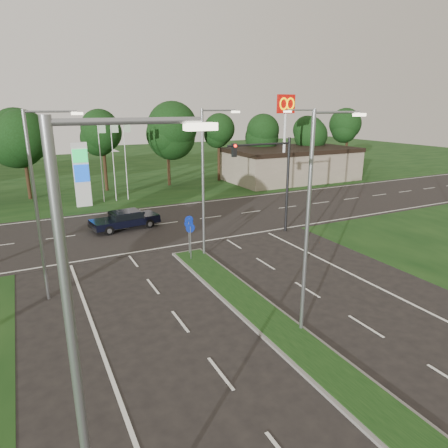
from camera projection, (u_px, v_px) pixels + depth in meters
name	position (u px, v px, depth m)	size (l,w,h in m)	color
ground	(408.00, 438.00, 11.39)	(160.00, 160.00, 0.00)	black
verge_far	(90.00, 171.00, 58.45)	(160.00, 50.00, 0.02)	black
cross_road	(154.00, 225.00, 31.93)	(160.00, 12.00, 0.02)	black
median_kerb	(317.00, 360.00, 14.80)	(2.00, 26.00, 0.12)	slate
commercial_building	(291.00, 164.00, 51.17)	(16.00, 9.00, 4.00)	gray
streetlight_median_near	(312.00, 214.00, 15.53)	(2.53, 0.22, 9.00)	gray
streetlight_median_far	(206.00, 176.00, 24.08)	(2.53, 0.22, 9.00)	gray
streetlight_left_near	(89.00, 369.00, 6.36)	(2.53, 0.22, 9.00)	gray
streetlight_left_far	(40.00, 198.00, 18.34)	(2.53, 0.22, 9.00)	gray
streetlight_right_far	(309.00, 168.00, 27.47)	(2.53, 0.22, 9.00)	gray
traffic_signal	(273.00, 171.00, 28.60)	(5.10, 0.42, 7.00)	black
median_signs	(189.00, 230.00, 24.94)	(1.16, 1.76, 2.38)	gray
gas_pylon	(84.00, 173.00, 37.12)	(5.80, 1.26, 8.00)	silver
mcdonalds_sign	(286.00, 117.00, 44.30)	(2.20, 0.47, 10.40)	silver
treeline_far	(108.00, 128.00, 43.67)	(6.00, 6.00, 9.90)	black
navy_sedan	(125.00, 219.00, 30.81)	(5.26, 2.70, 1.38)	black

